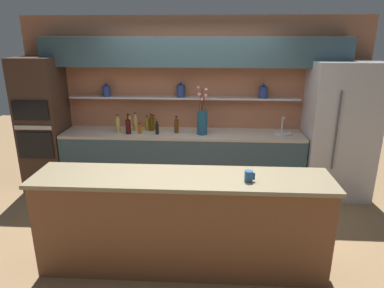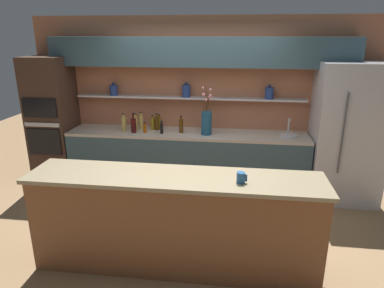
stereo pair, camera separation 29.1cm
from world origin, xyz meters
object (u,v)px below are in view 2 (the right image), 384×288
bottle_sauce_6 (162,128)px  bottle_oil_8 (153,124)px  refrigerator (347,134)px  bottle_oil_4 (159,123)px  bottle_sauce_1 (145,128)px  bottle_spirit_2 (181,126)px  coffee_mug (241,178)px  bottle_wine_5 (134,125)px  sink_fixture (289,134)px  bottle_spirit_9 (157,123)px  bottle_spirit_7 (124,124)px  bottle_spirit_0 (136,123)px  bottle_spirit_3 (141,122)px  oven_tower (53,122)px  flower_vase (207,121)px

bottle_sauce_6 → bottle_oil_8: bottle_oil_8 is taller
refrigerator → bottle_oil_4: size_ratio=8.62×
bottle_sauce_1 → bottle_spirit_2: bearing=7.8°
coffee_mug → bottle_oil_4: bearing=120.5°
bottle_wine_5 → bottle_spirit_2: bearing=7.3°
sink_fixture → bottle_sauce_6: size_ratio=1.32×
bottle_sauce_1 → bottle_sauce_6: size_ratio=0.82×
bottle_sauce_1 → bottle_spirit_2: size_ratio=0.62×
bottle_wine_5 → coffee_mug: (1.59, -1.86, 0.04)m
bottle_sauce_6 → bottle_spirit_9: bottle_spirit_9 is taller
bottle_sauce_6 → bottle_spirit_7: bottle_spirit_7 is taller
bottle_spirit_9 → coffee_mug: 2.40m
bottle_spirit_0 → coffee_mug: (1.60, -2.02, 0.04)m
bottle_spirit_3 → bottle_spirit_7: 0.27m
refrigerator → bottle_spirit_2: size_ratio=7.66×
bottle_oil_4 → bottle_oil_8: 0.11m
oven_tower → bottle_spirit_7: size_ratio=7.47×
coffee_mug → bottle_wine_5: bearing=130.5°
bottle_sauce_1 → bottle_spirit_9: bearing=48.2°
oven_tower → bottle_sauce_6: size_ratio=10.20×
bottle_oil_8 → refrigerator: bearing=-2.7°
refrigerator → sink_fixture: 0.79m
flower_vase → bottle_oil_8: bearing=169.3°
bottle_spirit_3 → refrigerator: bearing=-2.2°
bottle_spirit_0 → bottle_sauce_6: size_ratio=1.31×
bottle_sauce_1 → bottle_oil_4: 0.30m
bottle_spirit_3 → sink_fixture: bearing=-1.7°
bottle_spirit_0 → bottle_spirit_2: size_ratio=1.00×
bottle_wine_5 → bottle_sauce_6: (0.43, 0.00, -0.03)m
bottle_sauce_1 → bottle_oil_4: (0.17, 0.24, 0.02)m
sink_fixture → bottle_oil_4: sink_fixture is taller
bottle_spirit_7 → bottle_spirit_9: (0.49, 0.12, -0.00)m
bottle_spirit_2 → bottle_spirit_9: size_ratio=0.99×
bottle_oil_8 → oven_tower: bearing=-176.5°
bottle_spirit_0 → bottle_spirit_7: (-0.16, -0.09, 0.00)m
bottle_oil_4 → coffee_mug: (1.25, -2.12, 0.06)m
sink_fixture → bottle_oil_4: 1.96m
bottle_sauce_1 → bottle_spirit_7: bottle_spirit_7 is taller
bottle_sauce_1 → bottle_spirit_9: bottle_spirit_9 is taller
bottle_oil_4 → bottle_wine_5: (-0.34, -0.26, 0.02)m
flower_vase → bottle_spirit_0: flower_vase is taller
bottle_spirit_9 → sink_fixture: bearing=-1.8°
bottle_spirit_0 → bottle_spirit_3: 0.09m
bottle_spirit_0 → bottle_oil_8: 0.26m
bottle_sauce_1 → bottle_spirit_2: 0.55m
bottle_oil_4 → bottle_sauce_6: bottle_oil_4 is taller
bottle_sauce_6 → bottle_oil_8: 0.27m
flower_vase → coffee_mug: size_ratio=6.69×
bottle_oil_4 → bottle_spirit_0: bearing=-163.7°
refrigerator → coffee_mug: refrigerator is taller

